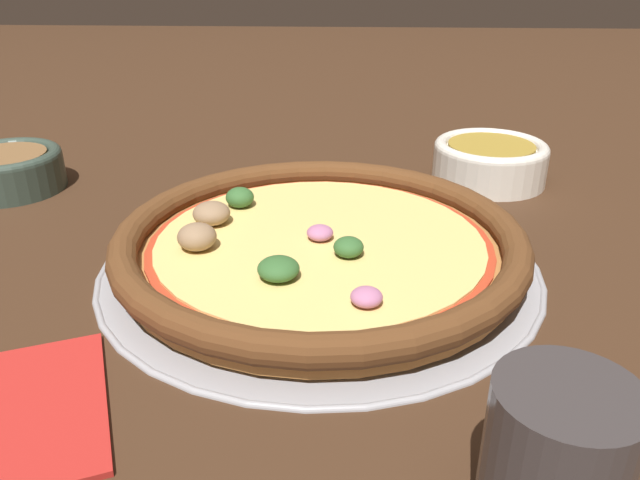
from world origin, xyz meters
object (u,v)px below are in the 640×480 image
at_px(pizza_tray, 320,262).
at_px(drinking_cup, 555,464).
at_px(bowl_near, 490,160).
at_px(bowl_far, 8,168).
at_px(pizza, 319,242).

xyz_separation_m(pizza_tray, drinking_cup, (0.11, -0.25, 0.04)).
height_order(pizza_tray, bowl_near, bowl_near).
bearing_deg(pizza_tray, bowl_far, 155.12).
xyz_separation_m(pizza, drinking_cup, (0.11, -0.25, 0.02)).
bearing_deg(bowl_far, pizza, -24.98).
bearing_deg(pizza_tray, bowl_near, 49.30).
relative_size(pizza_tray, bowl_far, 3.19).
xyz_separation_m(pizza, bowl_far, (-0.33, 0.15, 0.00)).
distance_m(bowl_near, drinking_cup, 0.45).
bearing_deg(drinking_cup, pizza_tray, 114.37).
height_order(bowl_near, bowl_far, bowl_near).
xyz_separation_m(bowl_far, drinking_cup, (0.44, -0.40, 0.02)).
bearing_deg(drinking_cup, bowl_near, 82.06).
bearing_deg(bowl_near, pizza_tray, -130.70).
relative_size(bowl_near, drinking_cup, 1.55).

